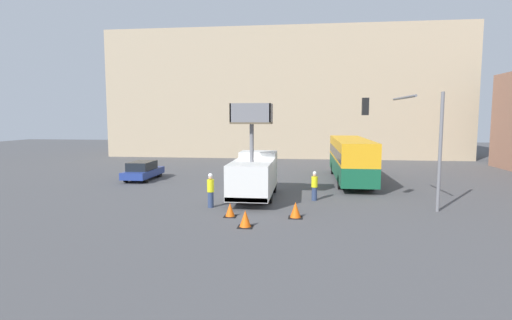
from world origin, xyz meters
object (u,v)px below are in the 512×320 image
Objects in this scene: utility_truck at (254,174)px; parked_car_curbside at (143,170)px; traffic_cone_far_side at (230,210)px; traffic_light_pole at (413,130)px; traffic_cone_mid_road at (295,210)px; city_bus at (351,157)px; road_worker_directing at (314,186)px; traffic_cone_near_truck at (245,219)px; road_worker_near_truck at (211,190)px.

parked_car_curbside is at bearing 146.91° from utility_truck.
traffic_light_pole is at bearing 14.43° from traffic_cone_far_side.
traffic_cone_mid_road is at bearing 3.13° from traffic_cone_far_side.
city_bus reaches higher than road_worker_directing.
city_bus is 15.48× the size of traffic_cone_near_truck.
utility_truck is 8.33× the size of traffic_cone_mid_road.
utility_truck is 6.44m from traffic_cone_near_truck.
road_worker_directing is 6.23m from traffic_cone_far_side.
road_worker_near_truck is 11.83m from parked_car_curbside.
traffic_cone_mid_road is (2.62, -4.34, -1.18)m from utility_truck.
traffic_light_pole is 7.88× the size of traffic_cone_mid_road.
road_worker_directing is 7.10m from traffic_cone_near_truck.
traffic_cone_far_side is at bearing 52.44° from road_worker_directing.
parked_car_curbside reaches higher than traffic_cone_near_truck.
traffic_light_pole reaches higher than parked_car_curbside.
city_bus is 1.92× the size of traffic_light_pole.
utility_truck reaches higher than road_worker_directing.
traffic_cone_far_side is (-9.27, -2.38, -3.94)m from traffic_light_pole.
traffic_cone_mid_road is at bearing 82.70° from road_worker_directing.
city_bus is 17.28× the size of traffic_cone_far_side.
traffic_cone_near_truck is 0.98× the size of traffic_cone_mid_road.
road_worker_near_truck is at bearing 123.97° from traffic_cone_near_truck.
parked_car_curbside is at bearing 92.44° from city_bus.
traffic_cone_mid_road is 1.14× the size of traffic_cone_far_side.
parked_car_curbside is (-18.40, 8.50, -3.52)m from traffic_light_pole.
parked_car_curbside is (-10.18, 12.68, 0.38)m from traffic_cone_near_truck.
traffic_cone_far_side is at bearing -97.97° from utility_truck.
road_worker_near_truck is 4.49m from traffic_cone_near_truck.
traffic_light_pole reaches higher than traffic_cone_mid_road.
parked_car_curbside is at bearing -130.05° from road_worker_near_truck.
road_worker_near_truck is (-8.64, -10.37, -0.96)m from city_bus.
traffic_light_pole is 1.35× the size of parked_car_curbside.
road_worker_near_truck is at bearing -177.37° from traffic_light_pole.
parked_car_curbside is (-7.69, 8.99, -0.22)m from road_worker_near_truck.
traffic_light_pole is at bearing -13.89° from utility_truck.
traffic_cone_far_side is (-3.25, -0.18, -0.05)m from traffic_cone_mid_road.
city_bus is at bearing 149.62° from road_worker_near_truck.
parked_car_curbside is (-12.39, 10.70, 0.37)m from traffic_cone_mid_road.
road_worker_directing is at bearing 124.03° from road_worker_near_truck.
utility_truck is 4.73m from traffic_cone_far_side.
traffic_cone_far_side is at bearing -165.57° from traffic_light_pole.
utility_truck is 3.46× the size of road_worker_near_truck.
utility_truck is 5.21m from traffic_cone_mid_road.
traffic_cone_mid_road is (4.70, -1.71, -0.59)m from road_worker_near_truck.
traffic_cone_mid_road is (2.21, 1.98, 0.01)m from traffic_cone_near_truck.
road_worker_directing is at bearing 156.91° from city_bus.
parked_car_curbside is at bearing 139.17° from traffic_cone_mid_road.
traffic_cone_near_truck is (-8.22, -4.18, -3.90)m from traffic_light_pole.
traffic_cone_far_side is at bearing 147.20° from city_bus.
road_worker_directing is 14.84m from parked_car_curbside.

